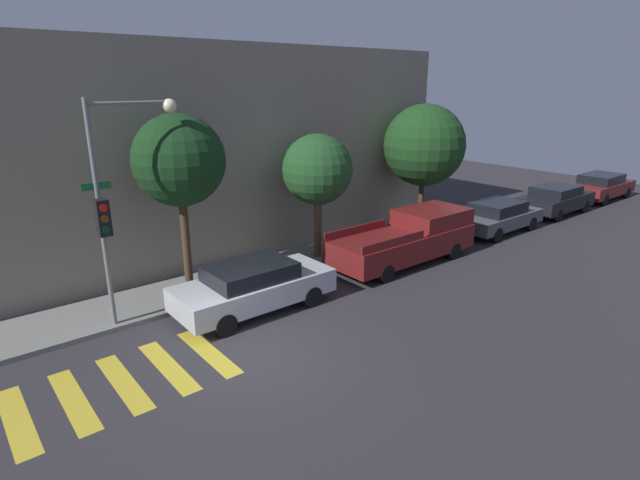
# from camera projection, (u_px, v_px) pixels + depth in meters

# --- Properties ---
(ground_plane) EXTENTS (60.00, 60.00, 0.00)m
(ground_plane) POSITION_uv_depth(u_px,v_px,m) (250.00, 356.00, 11.75)
(ground_plane) COLOR #2D2B30
(sidewalk) EXTENTS (26.00, 2.27, 0.14)m
(sidewalk) POSITION_uv_depth(u_px,v_px,m) (174.00, 295.00, 14.93)
(sidewalk) COLOR slate
(sidewalk) RESTS_ON ground
(building_row) EXTENTS (26.00, 6.00, 7.44)m
(building_row) POSITION_uv_depth(u_px,v_px,m) (110.00, 156.00, 17.18)
(building_row) COLOR gray
(building_row) RESTS_ON ground
(crosswalk) EXTENTS (4.46, 2.60, 0.00)m
(crosswalk) POSITION_uv_depth(u_px,v_px,m) (124.00, 383.00, 10.72)
(crosswalk) COLOR gold
(crosswalk) RESTS_ON ground
(traffic_light_pole) EXTENTS (2.54, 0.56, 5.85)m
(traffic_light_pole) POSITION_uv_depth(u_px,v_px,m) (118.00, 188.00, 12.20)
(traffic_light_pole) COLOR slate
(traffic_light_pole) RESTS_ON ground
(sedan_near_corner) EXTENTS (4.50, 1.89, 1.41)m
(sedan_near_corner) POSITION_uv_depth(u_px,v_px,m) (253.00, 286.00, 13.93)
(sedan_near_corner) COLOR #B7BABF
(sedan_near_corner) RESTS_ON ground
(pickup_truck) EXTENTS (5.70, 2.07, 1.73)m
(pickup_truck) POSITION_uv_depth(u_px,v_px,m) (409.00, 238.00, 17.78)
(pickup_truck) COLOR maroon
(pickup_truck) RESTS_ON ground
(sedan_middle) EXTENTS (4.29, 1.80, 1.34)m
(sedan_middle) POSITION_uv_depth(u_px,v_px,m) (498.00, 216.00, 21.28)
(sedan_middle) COLOR #4C5156
(sedan_middle) RESTS_ON ground
(sedan_far_end) EXTENTS (4.33, 1.89, 1.38)m
(sedan_far_end) POSITION_uv_depth(u_px,v_px,m) (555.00, 199.00, 24.25)
(sedan_far_end) COLOR black
(sedan_far_end) RESTS_ON ground
(sedan_tail_of_row) EXTENTS (4.54, 1.87, 1.40)m
(sedan_tail_of_row) POSITION_uv_depth(u_px,v_px,m) (601.00, 186.00, 27.28)
(sedan_tail_of_row) COLOR maroon
(sedan_tail_of_row) RESTS_ON ground
(tree_near_corner) EXTENTS (2.60, 2.60, 5.38)m
(tree_near_corner) POSITION_uv_depth(u_px,v_px,m) (179.00, 161.00, 13.94)
(tree_near_corner) COLOR #42301E
(tree_near_corner) RESTS_ON ground
(tree_midblock) EXTENTS (2.45, 2.45, 4.52)m
(tree_midblock) POSITION_uv_depth(u_px,v_px,m) (318.00, 170.00, 17.17)
(tree_midblock) COLOR brown
(tree_midblock) RESTS_ON ground
(tree_far_end) EXTENTS (3.33, 3.33, 5.37)m
(tree_far_end) POSITION_uv_depth(u_px,v_px,m) (424.00, 145.00, 20.42)
(tree_far_end) COLOR #42301E
(tree_far_end) RESTS_ON ground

